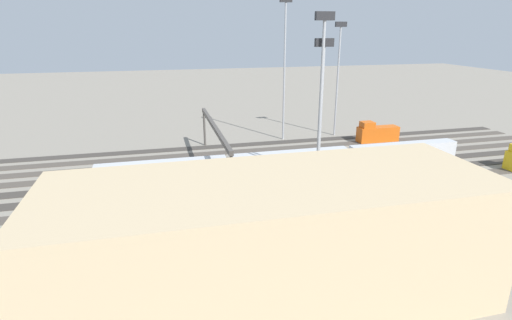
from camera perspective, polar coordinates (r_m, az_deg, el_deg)
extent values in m
plane|color=gray|center=(80.58, -0.44, -0.81)|extent=(400.00, 400.00, 0.00)
cube|color=#3D3833|center=(94.52, -2.58, 2.12)|extent=(140.00, 2.80, 0.12)
cube|color=#4C443D|center=(89.83, -1.94, 1.26)|extent=(140.00, 2.80, 0.12)
cube|color=#4C443D|center=(85.17, -1.23, 0.30)|extent=(140.00, 2.80, 0.12)
cube|color=#4C443D|center=(80.56, -0.44, -0.77)|extent=(140.00, 2.80, 0.12)
cube|color=#3D3833|center=(75.99, 0.44, -1.96)|extent=(140.00, 2.80, 0.12)
cube|color=#3D3833|center=(71.48, 1.44, -3.31)|extent=(140.00, 2.80, 0.12)
cube|color=#4C443D|center=(67.04, 2.58, -4.84)|extent=(140.00, 2.80, 0.12)
cube|color=#D85914|center=(101.44, 16.93, 3.55)|extent=(10.00, 3.00, 3.60)
cube|color=#D85914|center=(99.38, 15.57, 4.87)|extent=(3.00, 2.70, 1.40)
cube|color=silver|center=(87.76, 20.20, 1.03)|extent=(23.00, 3.00, 3.80)
cube|color=silver|center=(77.10, 5.07, -0.19)|extent=(23.00, 3.00, 3.80)
cube|color=silver|center=(73.20, -13.17, -1.64)|extent=(23.00, 3.00, 3.80)
cylinder|color=#9EA0A5|center=(103.14, 11.50, 10.66)|extent=(0.44, 0.44, 26.56)
cube|color=#262628|center=(102.31, 12.01, 18.37)|extent=(2.80, 0.70, 1.20)
cylinder|color=#9EA0A5|center=(62.98, 9.09, 4.75)|extent=(0.44, 0.44, 23.76)
cube|color=#262628|center=(61.31, 9.70, 16.16)|extent=(2.80, 0.70, 1.20)
cylinder|color=#9EA0A5|center=(97.09, 4.05, 12.07)|extent=(0.44, 0.44, 31.81)
cylinder|color=#9EA0A5|center=(61.59, 9.06, 6.17)|extent=(0.44, 0.44, 27.37)
cube|color=#262628|center=(60.27, 9.78, 19.56)|extent=(2.80, 0.70, 1.20)
cylinder|color=#4C4742|center=(94.39, -7.35, 4.44)|extent=(0.50, 0.50, 8.00)
cylinder|color=#4C4742|center=(62.03, -3.49, -2.89)|extent=(0.50, 0.50, 8.00)
cube|color=#4C4742|center=(76.87, -5.92, 4.68)|extent=(0.70, 35.00, 0.80)
cube|color=tan|center=(40.00, 2.49, -11.56)|extent=(42.81, 15.40, 12.99)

